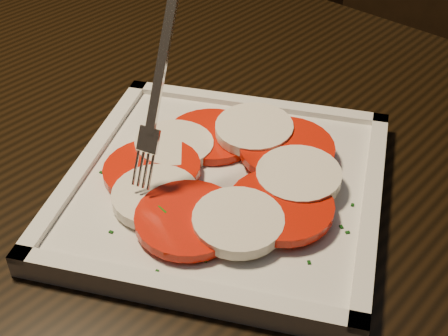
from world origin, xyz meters
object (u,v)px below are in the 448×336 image
at_px(chair, 423,83).
at_px(plate, 224,188).
at_px(table, 253,271).
at_px(fork, 164,83).

bearing_deg(chair, plate, -88.48).
height_order(table, chair, chair).
bearing_deg(chair, fork, -92.25).
relative_size(table, plate, 4.58).
relative_size(chair, plate, 3.43).
xyz_separation_m(table, fork, (-0.07, -0.04, 0.21)).
xyz_separation_m(table, plate, (-0.02, -0.02, 0.11)).
bearing_deg(fork, table, 18.32).
bearing_deg(plate, chair, 95.52).
distance_m(chair, plate, 0.71).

